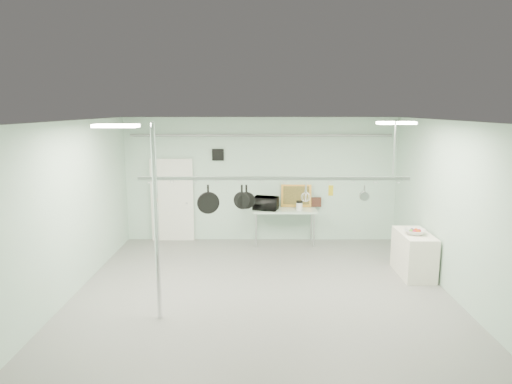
{
  "coord_description": "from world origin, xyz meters",
  "views": [
    {
      "loc": [
        -0.08,
        -7.66,
        3.42
      ],
      "look_at": [
        -0.11,
        1.0,
        1.83
      ],
      "focal_mm": 32.0,
      "sensor_mm": 36.0,
      "label": 1
    }
  ],
  "objects_px": {
    "pot_rack": "(274,177)",
    "skillet_right": "(242,196)",
    "side_cabinet": "(414,254)",
    "skillet_mid": "(246,196)",
    "microwave": "(266,203)",
    "chrome_pole": "(156,224)",
    "prep_table": "(285,212)",
    "fruit_bowl": "(415,232)",
    "coffee_canister": "(299,206)",
    "skillet_left": "(208,200)"
  },
  "relations": [
    {
      "from": "pot_rack",
      "to": "skillet_left",
      "type": "relative_size",
      "value": 8.96
    },
    {
      "from": "pot_rack",
      "to": "skillet_left",
      "type": "xyz_separation_m",
      "value": [
        -1.16,
        0.0,
        -0.41
      ]
    },
    {
      "from": "side_cabinet",
      "to": "skillet_left",
      "type": "xyz_separation_m",
      "value": [
        -4.11,
        -1.1,
        1.37
      ]
    },
    {
      "from": "prep_table",
      "to": "microwave",
      "type": "xyz_separation_m",
      "value": [
        -0.48,
        -0.05,
        0.24
      ]
    },
    {
      "from": "skillet_left",
      "to": "skillet_mid",
      "type": "xyz_separation_m",
      "value": [
        0.68,
        0.0,
        0.06
      ]
    },
    {
      "from": "coffee_canister",
      "to": "skillet_left",
      "type": "xyz_separation_m",
      "value": [
        -1.93,
        -3.2,
        0.81
      ]
    },
    {
      "from": "pot_rack",
      "to": "coffee_canister",
      "type": "distance_m",
      "value": 3.51
    },
    {
      "from": "side_cabinet",
      "to": "microwave",
      "type": "distance_m",
      "value": 3.77
    },
    {
      "from": "chrome_pole",
      "to": "skillet_mid",
      "type": "bearing_deg",
      "value": 32.43
    },
    {
      "from": "prep_table",
      "to": "side_cabinet",
      "type": "relative_size",
      "value": 1.33
    },
    {
      "from": "microwave",
      "to": "side_cabinet",
      "type": "bearing_deg",
      "value": 160.75
    },
    {
      "from": "prep_table",
      "to": "fruit_bowl",
      "type": "distance_m",
      "value": 3.41
    },
    {
      "from": "chrome_pole",
      "to": "skillet_left",
      "type": "height_order",
      "value": "chrome_pole"
    },
    {
      "from": "microwave",
      "to": "coffee_canister",
      "type": "height_order",
      "value": "microwave"
    },
    {
      "from": "side_cabinet",
      "to": "skillet_right",
      "type": "xyz_separation_m",
      "value": [
        -3.51,
        -1.1,
        1.43
      ]
    },
    {
      "from": "chrome_pole",
      "to": "skillet_left",
      "type": "distance_m",
      "value": 1.18
    },
    {
      "from": "skillet_left",
      "to": "skillet_mid",
      "type": "height_order",
      "value": "same"
    },
    {
      "from": "chrome_pole",
      "to": "skillet_left",
      "type": "xyz_separation_m",
      "value": [
        0.74,
        0.9,
        0.22
      ]
    },
    {
      "from": "prep_table",
      "to": "coffee_canister",
      "type": "distance_m",
      "value": 0.41
    },
    {
      "from": "skillet_left",
      "to": "side_cabinet",
      "type": "bearing_deg",
      "value": 1.53
    },
    {
      "from": "skillet_right",
      "to": "fruit_bowl",
      "type": "bearing_deg",
      "value": 34.88
    },
    {
      "from": "pot_rack",
      "to": "coffee_canister",
      "type": "xyz_separation_m",
      "value": [
        0.76,
        3.2,
        -1.23
      ]
    },
    {
      "from": "coffee_canister",
      "to": "fruit_bowl",
      "type": "relative_size",
      "value": 0.47
    },
    {
      "from": "microwave",
      "to": "coffee_canister",
      "type": "xyz_separation_m",
      "value": [
        0.84,
        -0.05,
        -0.07
      ]
    },
    {
      "from": "side_cabinet",
      "to": "skillet_right",
      "type": "distance_m",
      "value": 3.95
    },
    {
      "from": "side_cabinet",
      "to": "coffee_canister",
      "type": "xyz_separation_m",
      "value": [
        -2.19,
        2.1,
        0.55
      ]
    },
    {
      "from": "skillet_right",
      "to": "microwave",
      "type": "bearing_deg",
      "value": 100.36
    },
    {
      "from": "pot_rack",
      "to": "skillet_right",
      "type": "bearing_deg",
      "value": 180.0
    },
    {
      "from": "side_cabinet",
      "to": "chrome_pole",
      "type": "bearing_deg",
      "value": -157.59
    },
    {
      "from": "chrome_pole",
      "to": "skillet_right",
      "type": "relative_size",
      "value": 7.71
    },
    {
      "from": "microwave",
      "to": "skillet_right",
      "type": "relative_size",
      "value": 1.44
    },
    {
      "from": "side_cabinet",
      "to": "skillet_mid",
      "type": "relative_size",
      "value": 2.92
    },
    {
      "from": "fruit_bowl",
      "to": "skillet_mid",
      "type": "bearing_deg",
      "value": -163.62
    },
    {
      "from": "pot_rack",
      "to": "microwave",
      "type": "xyz_separation_m",
      "value": [
        -0.08,
        3.25,
        -1.16
      ]
    },
    {
      "from": "side_cabinet",
      "to": "coffee_canister",
      "type": "bearing_deg",
      "value": 136.23
    },
    {
      "from": "side_cabinet",
      "to": "skillet_mid",
      "type": "height_order",
      "value": "skillet_mid"
    },
    {
      "from": "prep_table",
      "to": "pot_rack",
      "type": "bearing_deg",
      "value": -96.91
    },
    {
      "from": "coffee_canister",
      "to": "fruit_bowl",
      "type": "distance_m",
      "value": 3.08
    },
    {
      "from": "side_cabinet",
      "to": "coffee_canister",
      "type": "height_order",
      "value": "coffee_canister"
    },
    {
      "from": "coffee_canister",
      "to": "side_cabinet",
      "type": "bearing_deg",
      "value": -43.77
    },
    {
      "from": "coffee_canister",
      "to": "skillet_mid",
      "type": "relative_size",
      "value": 0.48
    },
    {
      "from": "chrome_pole",
      "to": "skillet_right",
      "type": "height_order",
      "value": "chrome_pole"
    },
    {
      "from": "side_cabinet",
      "to": "pot_rack",
      "type": "height_order",
      "value": "pot_rack"
    },
    {
      "from": "chrome_pole",
      "to": "pot_rack",
      "type": "xyz_separation_m",
      "value": [
        1.9,
        0.9,
        0.63
      ]
    },
    {
      "from": "pot_rack",
      "to": "skillet_left",
      "type": "distance_m",
      "value": 1.23
    },
    {
      "from": "skillet_left",
      "to": "chrome_pole",
      "type": "bearing_deg",
      "value": -142.73
    },
    {
      "from": "coffee_canister",
      "to": "skillet_mid",
      "type": "bearing_deg",
      "value": -111.28
    },
    {
      "from": "chrome_pole",
      "to": "side_cabinet",
      "type": "xyz_separation_m",
      "value": [
        4.85,
        2.0,
        -1.15
      ]
    },
    {
      "from": "coffee_canister",
      "to": "fruit_bowl",
      "type": "height_order",
      "value": "coffee_canister"
    },
    {
      "from": "chrome_pole",
      "to": "skillet_mid",
      "type": "relative_size",
      "value": 7.8
    }
  ]
}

